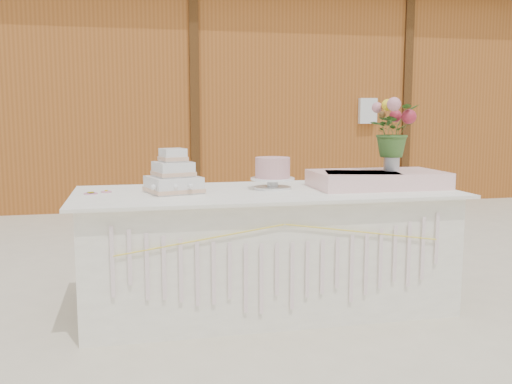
% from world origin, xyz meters
% --- Properties ---
extents(ground, '(80.00, 80.00, 0.00)m').
position_xyz_m(ground, '(0.00, 0.00, 0.00)').
color(ground, beige).
rests_on(ground, ground).
extents(barn, '(12.60, 4.60, 3.30)m').
position_xyz_m(barn, '(-0.01, 5.99, 1.68)').
color(barn, '#96531F').
rests_on(barn, ground).
extents(cake_table, '(2.40, 1.00, 0.77)m').
position_xyz_m(cake_table, '(0.00, -0.00, 0.39)').
color(cake_table, white).
rests_on(cake_table, ground).
extents(wedding_cake, '(0.38, 0.38, 0.27)m').
position_xyz_m(wedding_cake, '(-0.58, 0.02, 0.86)').
color(wedding_cake, silver).
rests_on(wedding_cake, cake_table).
extents(pink_cake_stand, '(0.29, 0.29, 0.21)m').
position_xyz_m(pink_cake_stand, '(0.06, 0.06, 0.89)').
color(pink_cake_stand, white).
rests_on(pink_cake_stand, cake_table).
extents(satin_runner, '(0.86, 0.50, 0.11)m').
position_xyz_m(satin_runner, '(0.76, -0.01, 0.82)').
color(satin_runner, '#FDCCCB').
rests_on(satin_runner, cake_table).
extents(flower_vase, '(0.10, 0.10, 0.14)m').
position_xyz_m(flower_vase, '(0.86, -0.00, 0.95)').
color(flower_vase, '#BABBC0').
rests_on(flower_vase, satin_runner).
extents(bouquet, '(0.40, 0.37, 0.35)m').
position_xyz_m(bouquet, '(0.86, -0.00, 1.19)').
color(bouquet, '#396126').
rests_on(bouquet, flower_vase).
extents(loose_flowers, '(0.17, 0.33, 0.02)m').
position_xyz_m(loose_flowers, '(-1.06, 0.11, 0.78)').
color(loose_flowers, '#CF7F9A').
rests_on(loose_flowers, cake_table).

